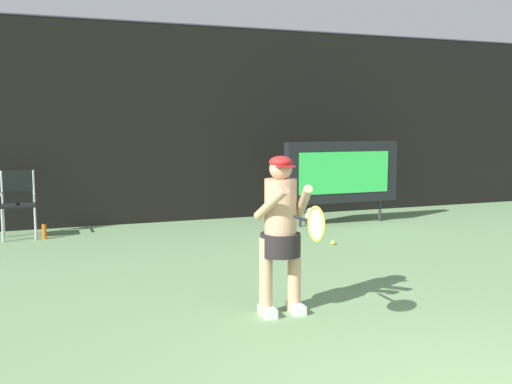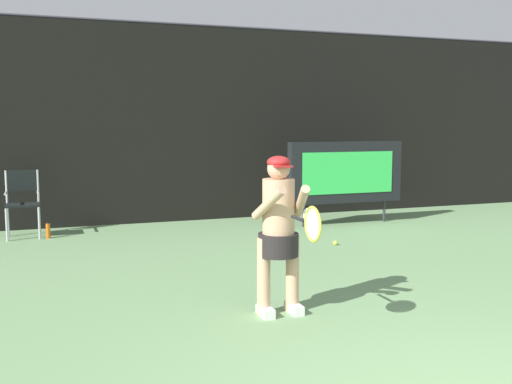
{
  "view_description": "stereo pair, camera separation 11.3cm",
  "coord_description": "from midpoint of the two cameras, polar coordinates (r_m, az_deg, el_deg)",
  "views": [
    {
      "loc": [
        -2.7,
        -2.38,
        1.86
      ],
      "look_at": [
        -0.3,
        4.0,
        1.05
      ],
      "focal_mm": 41.63,
      "sensor_mm": 36.0,
      "label": 1
    },
    {
      "loc": [
        -2.6,
        -2.42,
        1.86
      ],
      "look_at": [
        -0.3,
        4.0,
        1.05
      ],
      "focal_mm": 41.63,
      "sensor_mm": 36.0,
      "label": 2
    }
  ],
  "objects": [
    {
      "name": "backdrop_screen",
      "position": [
        11.22,
        -7.02,
        6.47
      ],
      "size": [
        18.0,
        0.12,
        3.66
      ],
      "color": "black",
      "rests_on": "ground"
    },
    {
      "name": "scoreboard",
      "position": [
        10.86,
        7.96,
        1.88
      ],
      "size": [
        2.2,
        0.21,
        1.5
      ],
      "color": "black",
      "rests_on": "ground"
    },
    {
      "name": "umpire_chair",
      "position": [
        10.24,
        -22.17,
        -0.7
      ],
      "size": [
        0.52,
        0.44,
        1.08
      ],
      "color": "#B7B7BC",
      "rests_on": "ground"
    },
    {
      "name": "water_bottle",
      "position": [
        10.07,
        -19.99,
        -3.57
      ],
      "size": [
        0.07,
        0.07,
        0.27
      ],
      "color": "orange",
      "rests_on": "ground"
    },
    {
      "name": "tennis_player",
      "position": [
        5.71,
        1.85,
        -3.4
      ],
      "size": [
        0.53,
        0.6,
        1.54
      ],
      "color": "white",
      "rests_on": "ground"
    },
    {
      "name": "tennis_racket",
      "position": [
        5.09,
        5.07,
        -3.04
      ],
      "size": [
        0.03,
        0.6,
        0.31
      ],
      "rotation": [
        0.0,
        0.0,
        -0.28
      ],
      "color": "black"
    },
    {
      "name": "tennis_ball_spare",
      "position": [
        9.1,
        7.05,
        -4.86
      ],
      "size": [
        0.07,
        0.07,
        0.07
      ],
      "color": "#CCDB3D",
      "rests_on": "ground"
    }
  ]
}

